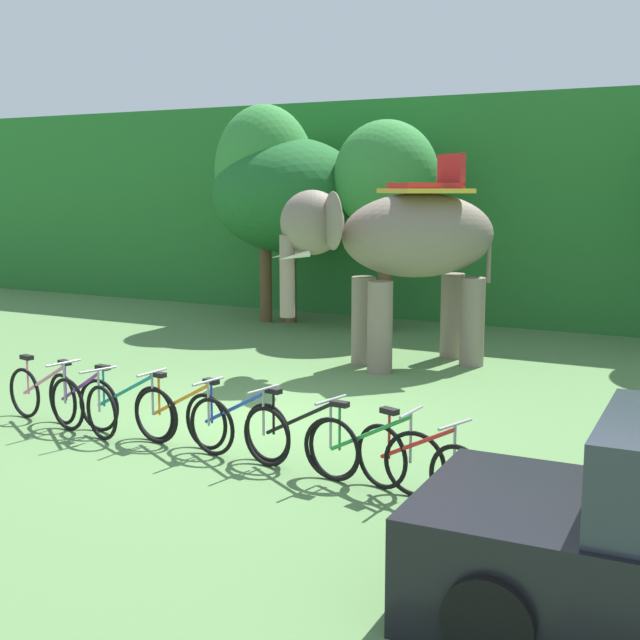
{
  "coord_description": "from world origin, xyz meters",
  "views": [
    {
      "loc": [
        6.12,
        -9.62,
        3.2
      ],
      "look_at": [
        0.56,
        1.0,
        1.3
      ],
      "focal_mm": 47.3,
      "sensor_mm": 36.0,
      "label": 1
    }
  ],
  "objects_px": {
    "bike_black": "(299,438)",
    "bike_red": "(418,465)",
    "tree_left": "(289,196)",
    "tree_center_right": "(386,179)",
    "tree_far_left": "(265,173)",
    "bike_pink": "(45,396)",
    "bike_blue": "(235,426)",
    "bike_orange": "(182,417)",
    "bike_teal": "(127,408)",
    "bike_purple": "(81,403)",
    "bike_green": "(372,453)",
    "elephant": "(402,244)"
  },
  "relations": [
    {
      "from": "tree_left",
      "to": "tree_center_right",
      "type": "relative_size",
      "value": 0.93
    },
    {
      "from": "tree_left",
      "to": "bike_purple",
      "type": "distance_m",
      "value": 9.81
    },
    {
      "from": "tree_left",
      "to": "bike_purple",
      "type": "relative_size",
      "value": 2.63
    },
    {
      "from": "bike_black",
      "to": "bike_red",
      "type": "bearing_deg",
      "value": -8.94
    },
    {
      "from": "bike_purple",
      "to": "bike_blue",
      "type": "relative_size",
      "value": 0.98
    },
    {
      "from": "tree_left",
      "to": "bike_pink",
      "type": "relative_size",
      "value": 2.57
    },
    {
      "from": "bike_purple",
      "to": "bike_pink",
      "type": "bearing_deg",
      "value": 174.95
    },
    {
      "from": "bike_black",
      "to": "bike_green",
      "type": "bearing_deg",
      "value": -7.47
    },
    {
      "from": "tree_left",
      "to": "elephant",
      "type": "distance_m",
      "value": 5.51
    },
    {
      "from": "tree_left",
      "to": "bike_blue",
      "type": "relative_size",
      "value": 2.57
    },
    {
      "from": "bike_red",
      "to": "bike_green",
      "type": "bearing_deg",
      "value": 168.64
    },
    {
      "from": "elephant",
      "to": "bike_blue",
      "type": "bearing_deg",
      "value": -87.49
    },
    {
      "from": "bike_teal",
      "to": "bike_purple",
      "type": "bearing_deg",
      "value": -172.22
    },
    {
      "from": "bike_pink",
      "to": "tree_left",
      "type": "bearing_deg",
      "value": 98.67
    },
    {
      "from": "bike_teal",
      "to": "bike_red",
      "type": "bearing_deg",
      "value": -4.91
    },
    {
      "from": "bike_purple",
      "to": "tree_far_left",
      "type": "bearing_deg",
      "value": 106.36
    },
    {
      "from": "bike_purple",
      "to": "bike_blue",
      "type": "distance_m",
      "value": 2.39
    },
    {
      "from": "bike_red",
      "to": "tree_center_right",
      "type": "bearing_deg",
      "value": 115.22
    },
    {
      "from": "bike_blue",
      "to": "bike_green",
      "type": "distance_m",
      "value": 1.87
    },
    {
      "from": "bike_orange",
      "to": "bike_red",
      "type": "xyz_separation_m",
      "value": [
        3.23,
        -0.32,
        0.0
      ]
    },
    {
      "from": "tree_left",
      "to": "bike_black",
      "type": "bearing_deg",
      "value": -59.72
    },
    {
      "from": "elephant",
      "to": "bike_green",
      "type": "height_order",
      "value": "elephant"
    },
    {
      "from": "elephant",
      "to": "bike_black",
      "type": "bearing_deg",
      "value": -78.74
    },
    {
      "from": "elephant",
      "to": "bike_red",
      "type": "xyz_separation_m",
      "value": [
        2.68,
        -6.06,
        -1.82
      ]
    },
    {
      "from": "elephant",
      "to": "bike_pink",
      "type": "distance_m",
      "value": 6.66
    },
    {
      "from": "bike_teal",
      "to": "bike_blue",
      "type": "height_order",
      "value": "same"
    },
    {
      "from": "bike_blue",
      "to": "bike_red",
      "type": "distance_m",
      "value": 2.45
    },
    {
      "from": "tree_far_left",
      "to": "bike_pink",
      "type": "distance_m",
      "value": 9.69
    },
    {
      "from": "tree_far_left",
      "to": "bike_purple",
      "type": "xyz_separation_m",
      "value": [
        2.65,
        -9.02,
        -3.14
      ]
    },
    {
      "from": "bike_orange",
      "to": "bike_black",
      "type": "distance_m",
      "value": 1.71
    },
    {
      "from": "tree_far_left",
      "to": "bike_purple",
      "type": "relative_size",
      "value": 3.09
    },
    {
      "from": "bike_black",
      "to": "bike_teal",
      "type": "bearing_deg",
      "value": 177.47
    },
    {
      "from": "tree_center_right",
      "to": "bike_blue",
      "type": "bearing_deg",
      "value": -77.63
    },
    {
      "from": "tree_left",
      "to": "bike_pink",
      "type": "distance_m",
      "value": 9.63
    },
    {
      "from": "tree_center_right",
      "to": "bike_red",
      "type": "bearing_deg",
      "value": -64.78
    },
    {
      "from": "tree_left",
      "to": "bike_orange",
      "type": "xyz_separation_m",
      "value": [
        3.7,
        -9.17,
        -2.61
      ]
    },
    {
      "from": "bike_pink",
      "to": "bike_red",
      "type": "distance_m",
      "value": 5.54
    },
    {
      "from": "bike_blue",
      "to": "bike_black",
      "type": "height_order",
      "value": "same"
    },
    {
      "from": "bike_pink",
      "to": "bike_teal",
      "type": "relative_size",
      "value": 0.99
    },
    {
      "from": "tree_far_left",
      "to": "tree_left",
      "type": "relative_size",
      "value": 1.17
    },
    {
      "from": "tree_center_right",
      "to": "bike_blue",
      "type": "distance_m",
      "value": 9.78
    },
    {
      "from": "bike_purple",
      "to": "bike_orange",
      "type": "distance_m",
      "value": 1.59
    },
    {
      "from": "bike_green",
      "to": "elephant",
      "type": "bearing_deg",
      "value": 109.55
    },
    {
      "from": "tree_far_left",
      "to": "tree_left",
      "type": "height_order",
      "value": "tree_far_left"
    },
    {
      "from": "tree_left",
      "to": "bike_black",
      "type": "distance_m",
      "value": 11.02
    },
    {
      "from": "tree_far_left",
      "to": "bike_black",
      "type": "relative_size",
      "value": 3.03
    },
    {
      "from": "bike_teal",
      "to": "bike_green",
      "type": "xyz_separation_m",
      "value": [
        3.56,
        -0.24,
        0.0
      ]
    },
    {
      "from": "elephant",
      "to": "bike_red",
      "type": "height_order",
      "value": "elephant"
    },
    {
      "from": "tree_center_right",
      "to": "bike_black",
      "type": "height_order",
      "value": "tree_center_right"
    },
    {
      "from": "tree_center_right",
      "to": "bike_teal",
      "type": "xyz_separation_m",
      "value": [
        0.29,
        -9.04,
        -2.99
      ]
    }
  ]
}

